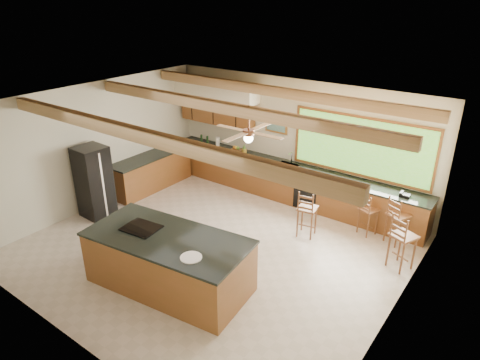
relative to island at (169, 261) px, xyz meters
The scene contains 9 objects.
ground 1.50m from the island, 95.41° to the left, with size 7.20×7.20×0.00m, color beige.
room_shell 2.69m from the island, 98.36° to the left, with size 7.27×6.54×3.02m.
counter_run 4.03m from the island, 103.63° to the left, with size 7.12×3.10×1.22m.
island is the anchor object (origin of this frame).
refrigerator 3.43m from the island, 164.59° to the left, with size 0.69×0.67×1.70m.
bar_stool_a 3.16m from the island, 68.64° to the left, with size 0.45×0.45×1.09m.
bar_stool_b 4.38m from the island, 60.05° to the left, with size 0.45×0.45×0.96m.
bar_stool_c 4.72m from the island, 53.45° to the left, with size 0.51×0.51×1.08m.
bar_stool_d 4.32m from the island, 42.85° to the left, with size 0.54×0.55×1.16m.
Camera 1 is at (4.90, -5.76, 4.89)m, focal length 32.00 mm.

